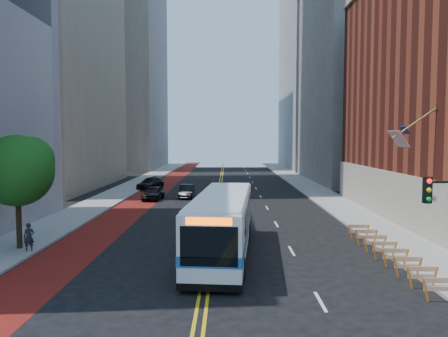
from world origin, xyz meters
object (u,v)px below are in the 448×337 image
Objects in this scene: transit_bus at (223,223)px; car_a at (153,193)px; pedestrian at (29,237)px; street_tree at (18,168)px; car_c at (151,183)px; car_b at (187,191)px.

car_a is (-7.74, 22.27, -1.10)m from transit_bus.
car_a is 2.68× the size of pedestrian.
street_tree is 4.11m from pedestrian.
transit_bus is 8.03× the size of pedestrian.
car_a is at bearing 113.77° from transit_bus.
car_b is at bearing -39.41° from car_c.
street_tree is 1.32× the size of car_c.
street_tree is at bearing -95.46° from car_a.
car_c is (2.20, 31.29, -4.17)m from street_tree.
transit_bus is at bearing -64.96° from car_a.
pedestrian is at bearing -106.30° from car_b.
street_tree reaches higher than car_b.
car_b is 9.94m from car_c.
car_a is at bearing -61.35° from car_c.
pedestrian is at bearing -75.45° from car_c.
pedestrian reaches higher than car_b.
car_a reaches higher than car_c.
street_tree reaches higher than car_a.
transit_bus reaches higher than car_a.
car_c reaches higher than car_b.
pedestrian is (-6.86, -23.78, 0.24)m from car_b.
car_b is at bearing 32.63° from car_a.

